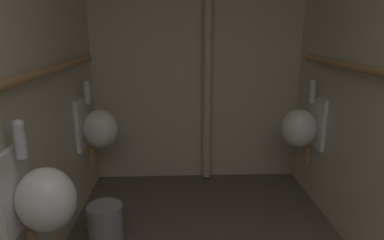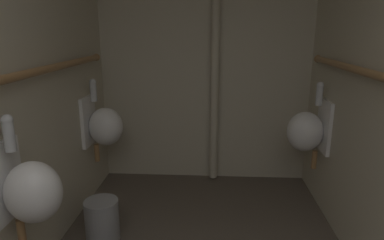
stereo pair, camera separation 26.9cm
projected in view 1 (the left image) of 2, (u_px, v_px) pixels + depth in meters
The scene contains 7 objects.
wall_back at pixel (197, 47), 3.32m from camera, with size 2.19×0.06×2.70m, color beige.
urinal_left_mid at pixel (42, 198), 1.72m from camera, with size 0.32×0.30×0.76m.
urinal_left_far at pixel (98, 128), 2.93m from camera, with size 0.32×0.30×0.76m.
urinal_right_mid at pixel (302, 127), 2.96m from camera, with size 0.32×0.30×0.76m.
supply_pipe_left at pixel (9, 84), 1.57m from camera, with size 0.06×2.96×0.06m.
standpipe_back_wall at pixel (208, 48), 3.22m from camera, with size 0.08×0.08×2.65m, color beige.
waste_bin at pixel (106, 225), 2.43m from camera, with size 0.25×0.25×0.31m, color gray.
Camera 1 is at (-0.19, 0.19, 1.52)m, focal length 31.74 mm.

